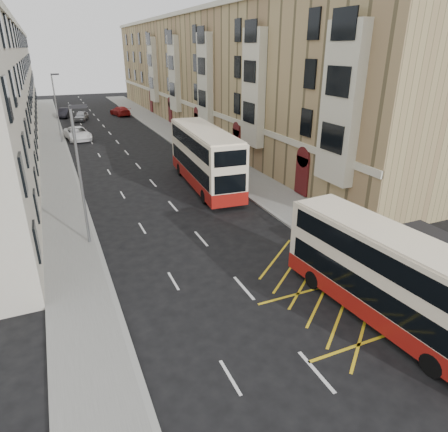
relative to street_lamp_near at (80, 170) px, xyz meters
name	(u,v)px	position (x,y,z in m)	size (l,w,h in m)	color
ground	(287,338)	(6.35, -12.00, -4.64)	(200.00, 200.00, 0.00)	black
pavement_right	(205,153)	(14.35, 18.00, -4.56)	(4.00, 120.00, 0.15)	slate
pavement_left	(57,168)	(-1.15, 18.00, -4.56)	(3.00, 120.00, 0.15)	slate
kerb_right	(188,155)	(12.35, 18.00, -4.56)	(0.25, 120.00, 0.15)	gray
kerb_left	(73,167)	(0.35, 18.00, -4.56)	(0.25, 120.00, 0.15)	gray
road_markings	(111,134)	(6.35, 33.00, -4.63)	(10.00, 110.00, 0.01)	silver
terrace_right	(211,73)	(21.23, 33.38, 2.88)	(10.75, 79.00, 15.25)	tan
guard_railing	(328,236)	(12.60, -6.25, -3.78)	(0.06, 6.56, 1.01)	#BB2005
street_lamp_near	(80,170)	(0.00, 0.00, 0.00)	(0.93, 0.18, 8.00)	slate
street_lamp_far	(56,105)	(0.00, 30.00, 0.00)	(0.93, 0.18, 8.00)	slate
double_decker_front	(387,277)	(10.79, -12.46, -2.58)	(3.20, 10.31, 4.05)	#F5E4C3
double_decker_rear	(205,158)	(10.24, 7.34, -2.15)	(3.67, 12.40, 4.88)	#F5E4C3
pedestrian_near	(433,280)	(14.01, -12.26, -3.65)	(0.61, 0.40, 1.67)	black
pedestrian_mid	(392,255)	(13.95, -9.77, -3.57)	(0.89, 0.70, 1.84)	black
pedestrian_far	(375,260)	(12.70, -9.89, -3.52)	(1.13, 0.47, 1.93)	black
white_van	(78,134)	(2.00, 31.21, -3.83)	(2.68, 5.81, 1.61)	white
car_silver	(81,116)	(3.82, 46.32, -3.90)	(1.74, 4.33, 1.47)	#B1B3B9
car_dark	(65,113)	(1.58, 51.01, -3.88)	(1.60, 4.58, 1.51)	black
car_red	(120,111)	(10.53, 49.15, -3.86)	(2.17, 5.33, 1.55)	#A51917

